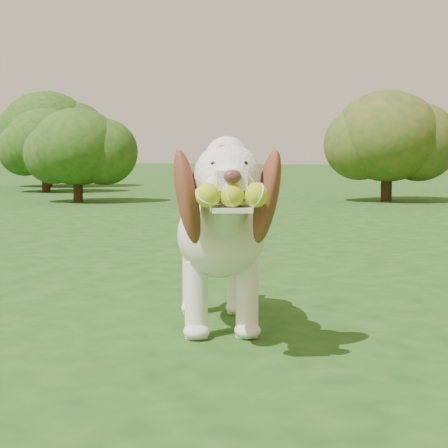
% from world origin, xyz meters
% --- Properties ---
extents(ground, '(80.00, 80.00, 0.00)m').
position_xyz_m(ground, '(0.00, 0.00, 0.00)').
color(ground, '#174213').
rests_on(ground, ground).
extents(dog, '(0.83, 1.29, 0.88)m').
position_xyz_m(dog, '(-0.11, 0.40, 0.47)').
color(dog, white).
rests_on(dog, ground).
extents(shrub_a, '(1.43, 1.43, 1.49)m').
position_xyz_m(shrub_a, '(-5.18, 7.59, 0.87)').
color(shrub_a, '#382314').
rests_on(shrub_a, ground).
extents(shrub_e, '(1.58, 1.58, 1.64)m').
position_xyz_m(shrub_e, '(-7.28, 9.89, 0.97)').
color(shrub_e, '#382314').
rests_on(shrub_e, ground).
extents(shrub_b, '(1.71, 1.71, 1.78)m').
position_xyz_m(shrub_b, '(-0.59, 9.43, 1.04)').
color(shrub_b, '#382314').
rests_on(shrub_b, ground).
extents(shrub_g, '(2.07, 2.07, 2.14)m').
position_xyz_m(shrub_g, '(-8.48, 11.78, 1.26)').
color(shrub_g, '#382314').
rests_on(shrub_g, ground).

